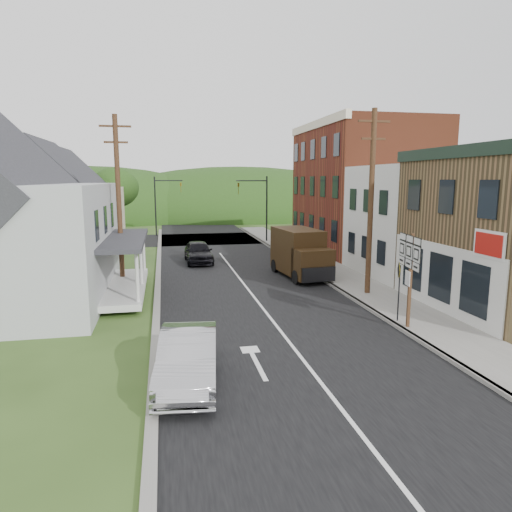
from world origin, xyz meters
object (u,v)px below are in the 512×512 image
silver_sedan (188,358)px  route_sign_cluster (410,267)px  dark_sedan (198,252)px  warning_sign (399,283)px  delivery_van (300,253)px

silver_sedan → route_sign_cluster: route_sign_cluster is taller
dark_sedan → route_sign_cluster: (6.69, -15.98, 1.72)m
dark_sedan → silver_sedan: bearing=-96.3°
route_sign_cluster → warning_sign: bearing=97.2°
delivery_van → warning_sign: 9.43m
silver_sedan → warning_sign: warning_sign is taller
delivery_van → warning_sign: (1.19, -9.35, 0.25)m
dark_sedan → warning_sign: size_ratio=1.85×
dark_sedan → route_sign_cluster: bearing=-68.4°
silver_sedan → delivery_van: size_ratio=0.86×
silver_sedan → warning_sign: 9.27m
silver_sedan → dark_sedan: dark_sedan is taller
warning_sign → route_sign_cluster: bearing=-71.5°
silver_sedan → warning_sign: size_ratio=1.89×
delivery_van → silver_sedan: bearing=-124.8°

